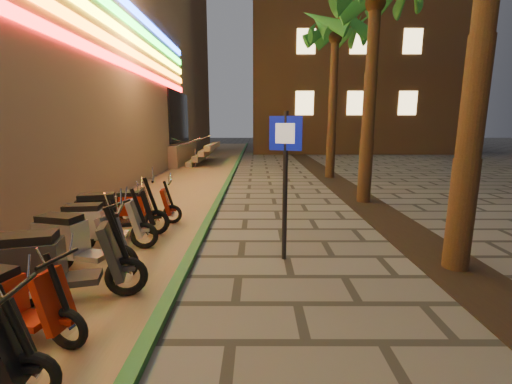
{
  "coord_description": "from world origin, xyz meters",
  "views": [
    {
      "loc": [
        0.29,
        -3.37,
        2.36
      ],
      "look_at": [
        0.27,
        2.49,
        1.2
      ],
      "focal_mm": 24.0,
      "sensor_mm": 36.0,
      "label": 1
    }
  ],
  "objects_px": {
    "scooter_5": "(9,302)",
    "scooter_9": "(113,213)",
    "scooter_10": "(141,206)",
    "scooter_6": "(54,264)",
    "scooter_7": "(76,241)",
    "scooter_8": "(99,225)",
    "pedestrian_sign": "(285,166)"
  },
  "relations": [
    {
      "from": "scooter_8",
      "to": "scooter_10",
      "type": "relative_size",
      "value": 1.13
    },
    {
      "from": "scooter_5",
      "to": "scooter_9",
      "type": "bearing_deg",
      "value": 107.26
    },
    {
      "from": "scooter_9",
      "to": "scooter_5",
      "type": "bearing_deg",
      "value": -101.12
    },
    {
      "from": "scooter_6",
      "to": "scooter_7",
      "type": "height_order",
      "value": "scooter_6"
    },
    {
      "from": "scooter_6",
      "to": "scooter_10",
      "type": "bearing_deg",
      "value": 76.21
    },
    {
      "from": "scooter_7",
      "to": "scooter_6",
      "type": "bearing_deg",
      "value": -63.33
    },
    {
      "from": "scooter_10",
      "to": "scooter_8",
      "type": "bearing_deg",
      "value": -104.54
    },
    {
      "from": "scooter_7",
      "to": "scooter_9",
      "type": "height_order",
      "value": "scooter_9"
    },
    {
      "from": "scooter_7",
      "to": "scooter_9",
      "type": "xyz_separation_m",
      "value": [
        -0.11,
        1.68,
        0.02
      ]
    },
    {
      "from": "scooter_10",
      "to": "scooter_9",
      "type": "bearing_deg",
      "value": -111.58
    },
    {
      "from": "scooter_7",
      "to": "scooter_9",
      "type": "distance_m",
      "value": 1.69
    },
    {
      "from": "scooter_6",
      "to": "scooter_10",
      "type": "height_order",
      "value": "scooter_6"
    },
    {
      "from": "scooter_8",
      "to": "scooter_9",
      "type": "relative_size",
      "value": 0.94
    },
    {
      "from": "scooter_5",
      "to": "scooter_7",
      "type": "bearing_deg",
      "value": 108.28
    },
    {
      "from": "scooter_5",
      "to": "scooter_7",
      "type": "distance_m",
      "value": 1.79
    },
    {
      "from": "pedestrian_sign",
      "to": "scooter_6",
      "type": "bearing_deg",
      "value": -129.95
    },
    {
      "from": "scooter_8",
      "to": "scooter_9",
      "type": "height_order",
      "value": "scooter_9"
    },
    {
      "from": "scooter_8",
      "to": "scooter_6",
      "type": "bearing_deg",
      "value": -90.14
    },
    {
      "from": "scooter_6",
      "to": "scooter_7",
      "type": "distance_m",
      "value": 1.02
    },
    {
      "from": "scooter_7",
      "to": "pedestrian_sign",
      "type": "bearing_deg",
      "value": 23.36
    },
    {
      "from": "scooter_6",
      "to": "scooter_8",
      "type": "bearing_deg",
      "value": 83.56
    },
    {
      "from": "scooter_10",
      "to": "scooter_7",
      "type": "bearing_deg",
      "value": -100.62
    },
    {
      "from": "scooter_7",
      "to": "scooter_9",
      "type": "relative_size",
      "value": 0.97
    },
    {
      "from": "pedestrian_sign",
      "to": "scooter_8",
      "type": "xyz_separation_m",
      "value": [
        -3.44,
        0.38,
        -1.15
      ]
    },
    {
      "from": "scooter_10",
      "to": "scooter_6",
      "type": "bearing_deg",
      "value": -96.21
    },
    {
      "from": "scooter_5",
      "to": "scooter_9",
      "type": "distance_m",
      "value": 3.47
    },
    {
      "from": "scooter_6",
      "to": "scooter_10",
      "type": "distance_m",
      "value": 3.7
    },
    {
      "from": "scooter_9",
      "to": "pedestrian_sign",
      "type": "bearing_deg",
      "value": -33.57
    },
    {
      "from": "scooter_5",
      "to": "scooter_6",
      "type": "height_order",
      "value": "scooter_6"
    },
    {
      "from": "pedestrian_sign",
      "to": "scooter_8",
      "type": "height_order",
      "value": "pedestrian_sign"
    },
    {
      "from": "scooter_6",
      "to": "scooter_7",
      "type": "bearing_deg",
      "value": 87.92
    },
    {
      "from": "scooter_9",
      "to": "scooter_10",
      "type": "height_order",
      "value": "scooter_9"
    }
  ]
}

